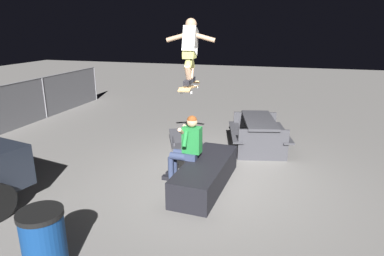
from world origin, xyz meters
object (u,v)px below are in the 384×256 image
Objects in this scene: skater_airborne at (190,48)px; trash_bin at (44,243)px; ledge_box_main at (206,174)px; skateboard at (190,87)px; picnic_table_back at (259,129)px; person_sitting_on_ledge at (187,145)px; kicker_ramp at (186,141)px.

skater_airborne reaches higher than trash_bin.
ledge_box_main is 2.31m from skater_airborne.
picnic_table_back is at bearing -28.02° from skateboard.
person_sitting_on_ledge is 1.27× the size of skateboard.
ledge_box_main is 2.46m from kicker_ramp.
trash_bin is (-2.90, 0.85, -0.30)m from person_sitting_on_ledge.
ledge_box_main is 3.07m from trash_bin.
kicker_ramp is at bearing 93.35° from picnic_table_back.
picnic_table_back is (2.31, -0.74, 0.26)m from ledge_box_main.
ledge_box_main is 2.44m from picnic_table_back.
skateboard is 0.92× the size of skater_airborne.
picnic_table_back is (2.04, -1.12, -2.00)m from skater_airborne.
person_sitting_on_ledge is 1.09m from skateboard.
ledge_box_main is 1.07× the size of picnic_table_back.
skateboard is 2.71m from picnic_table_back.
kicker_ramp is at bearing -2.14° from trash_bin.
person_sitting_on_ledge is 1.54× the size of trash_bin.
skater_airborne is 0.82× the size of kicker_ramp.
ledge_box_main is at bearing 162.27° from picnic_table_back.
skater_airborne is 0.57× the size of picnic_table_back.
ledge_box_main is 2.03× the size of skateboard.
skateboard is at bearing -13.22° from person_sitting_on_ledge.
skater_airborne is (0.27, 0.38, 2.26)m from ledge_box_main.
person_sitting_on_ledge is (0.11, 0.40, 0.49)m from ledge_box_main.
skateboard is at bearing -175.09° from skater_airborne.
kicker_ramp is 1.61× the size of trash_bin.
ledge_box_main is 2.45× the size of trash_bin.
picnic_table_back reaches higher than kicker_ramp.
picnic_table_back is (2.10, -1.12, -1.31)m from skateboard.
picnic_table_back is at bearing -86.65° from kicker_ramp.
person_sitting_on_ledge is 1.78m from skater_airborne.
picnic_table_back is at bearing -27.35° from person_sitting_on_ledge.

